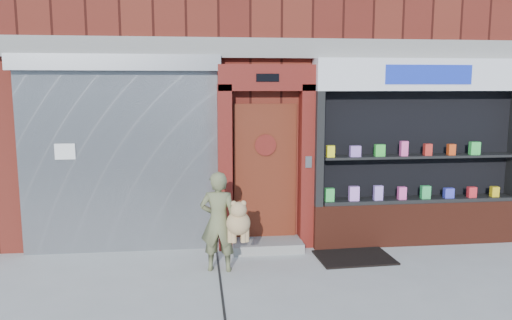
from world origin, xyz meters
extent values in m
plane|color=#9E9E99|center=(0.00, 0.00, 0.00)|extent=(80.00, 80.00, 0.00)
cube|color=#541913|center=(0.00, 6.00, 4.00)|extent=(12.00, 8.00, 8.00)
cube|color=gray|center=(0.00, 1.92, 3.15)|extent=(12.00, 0.16, 0.30)
cube|color=gray|center=(-3.00, 1.94, 1.40)|extent=(3.00, 0.10, 2.80)
cube|color=slate|center=(-3.00, 1.88, 2.92)|extent=(3.10, 0.30, 0.24)
cube|color=white|center=(-3.80, 1.88, 1.60)|extent=(0.30, 0.01, 0.24)
cube|color=#5C140F|center=(-1.40, 1.86, 1.30)|extent=(0.22, 0.28, 2.60)
cube|color=#5C140F|center=(-0.10, 1.86, 1.30)|extent=(0.22, 0.28, 2.60)
cube|color=#5C140F|center=(-0.75, 1.86, 2.70)|extent=(1.50, 0.28, 0.40)
cube|color=black|center=(-0.75, 1.71, 2.70)|extent=(0.35, 0.01, 0.12)
cube|color=#581E10|center=(-0.75, 1.97, 1.20)|extent=(1.00, 0.06, 2.20)
cylinder|color=black|center=(-0.75, 1.93, 1.65)|extent=(0.28, 0.02, 0.28)
cylinder|color=#5C140F|center=(-0.75, 1.92, 1.65)|extent=(0.34, 0.02, 0.34)
cube|color=gray|center=(-0.75, 1.70, 0.07)|extent=(1.10, 0.55, 0.15)
cube|color=slate|center=(-0.10, 1.71, 1.40)|extent=(0.10, 0.02, 0.18)
cube|color=#552014|center=(1.75, 1.80, 0.35)|extent=(3.50, 0.40, 0.70)
cube|color=black|center=(0.06, 1.80, 1.60)|extent=(0.12, 0.40, 1.80)
cube|color=black|center=(1.75, 1.99, 1.60)|extent=(3.30, 0.03, 1.80)
cube|color=black|center=(1.75, 1.80, 0.73)|extent=(3.20, 0.36, 0.06)
cube|color=black|center=(1.75, 1.80, 1.45)|extent=(3.20, 0.36, 0.04)
cube|color=white|center=(1.75, 1.80, 2.75)|extent=(3.50, 0.40, 0.50)
cube|color=#172DAD|center=(1.75, 1.59, 2.75)|extent=(1.40, 0.01, 0.30)
cube|color=green|center=(0.25, 1.72, 0.86)|extent=(0.14, 0.09, 0.21)
cube|color=#D189F6|center=(0.65, 1.72, 0.87)|extent=(0.16, 0.09, 0.23)
cube|color=#AA82EB|center=(1.05, 1.72, 0.88)|extent=(0.14, 0.09, 0.23)
cube|color=#F451A5|center=(1.45, 1.72, 0.86)|extent=(0.13, 0.09, 0.20)
cube|color=green|center=(1.85, 1.72, 0.87)|extent=(0.15, 0.09, 0.21)
cube|color=#3A3FC8|center=(2.25, 1.72, 0.84)|extent=(0.16, 0.09, 0.16)
cube|color=red|center=(2.65, 1.72, 0.85)|extent=(0.13, 0.09, 0.17)
cube|color=gold|center=(3.05, 1.72, 0.84)|extent=(0.12, 0.09, 0.17)
cube|color=#FFF31A|center=(0.25, 1.72, 1.56)|extent=(0.12, 0.09, 0.18)
cube|color=#A275D3|center=(0.65, 1.72, 1.56)|extent=(0.17, 0.09, 0.17)
cube|color=green|center=(1.05, 1.72, 1.56)|extent=(0.16, 0.09, 0.19)
cube|color=#F2509C|center=(1.45, 1.72, 1.59)|extent=(0.11, 0.09, 0.24)
cube|color=red|center=(1.85, 1.72, 1.56)|extent=(0.12, 0.09, 0.19)
cube|color=#DA4516|center=(2.25, 1.72, 1.56)|extent=(0.11, 0.09, 0.18)
cube|color=green|center=(2.65, 1.72, 1.57)|extent=(0.16, 0.09, 0.21)
imported|color=#646844|center=(-1.55, 0.92, 0.71)|extent=(0.57, 0.43, 1.42)
sphere|color=tan|center=(-1.28, 0.77, 0.72)|extent=(0.33, 0.33, 0.33)
sphere|color=tan|center=(-1.28, 0.72, 0.92)|extent=(0.22, 0.22, 0.22)
sphere|color=tan|center=(-1.35, 0.72, 1.01)|extent=(0.08, 0.08, 0.08)
sphere|color=tan|center=(-1.22, 0.72, 1.01)|extent=(0.08, 0.08, 0.08)
cylinder|color=tan|center=(-1.39, 0.77, 0.55)|extent=(0.08, 0.08, 0.20)
cylinder|color=tan|center=(-1.17, 0.77, 0.55)|extent=(0.08, 0.08, 0.20)
cylinder|color=tan|center=(-1.35, 0.75, 0.55)|extent=(0.08, 0.08, 0.20)
cylinder|color=tan|center=(-1.22, 0.75, 0.55)|extent=(0.08, 0.08, 0.20)
cube|color=black|center=(0.50, 1.16, 0.01)|extent=(1.15, 0.83, 0.03)
camera|label=1|loc=(-1.82, -5.83, 2.58)|focal=35.00mm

